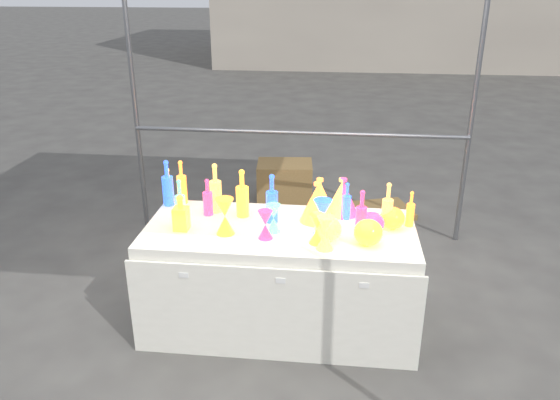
# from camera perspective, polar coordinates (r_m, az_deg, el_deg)

# --- Properties ---
(ground) EXTENTS (80.00, 80.00, 0.00)m
(ground) POSITION_cam_1_polar(r_m,az_deg,el_deg) (4.01, 0.00, -12.63)
(ground) COLOR #62605B
(ground) RESTS_ON ground
(display_table) EXTENTS (1.84, 0.83, 0.75)m
(display_table) POSITION_cam_1_polar(r_m,az_deg,el_deg) (3.80, -0.02, -8.10)
(display_table) COLOR white
(display_table) RESTS_ON ground
(cardboard_box_closed) EXTENTS (0.63, 0.48, 0.43)m
(cardboard_box_closed) POSITION_cam_1_polar(r_m,az_deg,el_deg) (5.97, 0.49, 1.92)
(cardboard_box_closed) COLOR olive
(cardboard_box_closed) RESTS_ON ground
(cardboard_box_flat) EXTENTS (0.82, 0.69, 0.06)m
(cardboard_box_flat) POSITION_cam_1_polar(r_m,az_deg,el_deg) (5.77, 10.01, -1.15)
(cardboard_box_flat) COLOR olive
(cardboard_box_flat) RESTS_ON ground
(bottle_0) EXTENTS (0.09, 0.09, 0.28)m
(bottle_0) POSITION_cam_1_polar(r_m,az_deg,el_deg) (4.04, -11.59, 1.42)
(bottle_0) COLOR red
(bottle_0) RESTS_ON display_table
(bottle_1) EXTENTS (0.10, 0.10, 0.34)m
(bottle_1) POSITION_cam_1_polar(r_m,az_deg,el_deg) (4.01, -11.67, 1.77)
(bottle_1) COLOR #1C9F5C
(bottle_1) RESTS_ON display_table
(bottle_2) EXTENTS (0.09, 0.09, 0.33)m
(bottle_2) POSITION_cam_1_polar(r_m,az_deg,el_deg) (4.03, -10.25, 1.86)
(bottle_2) COLOR yellow
(bottle_2) RESTS_ON display_table
(bottle_3) EXTENTS (0.08, 0.08, 0.27)m
(bottle_3) POSITION_cam_1_polar(r_m,az_deg,el_deg) (3.82, -7.57, 0.32)
(bottle_3) COLOR #1F43B5
(bottle_3) RESTS_ON display_table
(bottle_4) EXTENTS (0.11, 0.11, 0.36)m
(bottle_4) POSITION_cam_1_polar(r_m,az_deg,el_deg) (3.84, -6.76, 1.28)
(bottle_4) COLOR #137964
(bottle_4) RESTS_ON display_table
(bottle_5) EXTENTS (0.09, 0.09, 0.32)m
(bottle_5) POSITION_cam_1_polar(r_m,az_deg,el_deg) (3.69, -10.38, -0.19)
(bottle_5) COLOR #A7215E
(bottle_5) RESTS_ON display_table
(bottle_6) EXTENTS (0.09, 0.09, 0.34)m
(bottle_6) POSITION_cam_1_polar(r_m,az_deg,el_deg) (3.76, -3.97, 0.73)
(bottle_6) COLOR red
(bottle_6) RESTS_ON display_table
(bottle_7) EXTENTS (0.09, 0.09, 0.34)m
(bottle_7) POSITION_cam_1_polar(r_m,az_deg,el_deg) (3.66, -0.85, 0.18)
(bottle_7) COLOR #1C9F5C
(bottle_7) RESTS_ON display_table
(decanter_0) EXTENTS (0.10, 0.10, 0.24)m
(decanter_0) POSITION_cam_1_polar(r_m,az_deg,el_deg) (3.62, -10.33, -1.28)
(decanter_0) COLOR red
(decanter_0) RESTS_ON display_table
(hourglass_0) EXTENTS (0.15, 0.15, 0.24)m
(hourglass_0) POSITION_cam_1_polar(r_m,az_deg,el_deg) (3.52, -5.78, -1.71)
(hourglass_0) COLOR yellow
(hourglass_0) RESTS_ON display_table
(hourglass_1) EXTENTS (0.11, 0.11, 0.19)m
(hourglass_1) POSITION_cam_1_polar(r_m,az_deg,el_deg) (3.45, -1.54, -2.60)
(hourglass_1) COLOR #1F43B5
(hourglass_1) RESTS_ON display_table
(hourglass_2) EXTENTS (0.11, 0.11, 0.22)m
(hourglass_2) POSITION_cam_1_polar(r_m,az_deg,el_deg) (3.33, 4.75, -3.45)
(hourglass_2) COLOR #137964
(hourglass_2) RESTS_ON display_table
(hourglass_3) EXTENTS (0.12, 0.12, 0.19)m
(hourglass_3) POSITION_cam_1_polar(r_m,az_deg,el_deg) (3.55, -0.67, -1.90)
(hourglass_3) COLOR #A7215E
(hourglass_3) RESTS_ON display_table
(hourglass_4) EXTENTS (0.12, 0.12, 0.20)m
(hourglass_4) POSITION_cam_1_polar(r_m,az_deg,el_deg) (3.40, 3.89, -3.03)
(hourglass_4) COLOR red
(hourglass_4) RESTS_ON display_table
(hourglass_5) EXTENTS (0.13, 0.13, 0.24)m
(hourglass_5) POSITION_cam_1_polar(r_m,az_deg,el_deg) (3.51, 4.46, -1.81)
(hourglass_5) COLOR #1C9F5C
(hourglass_5) RESTS_ON display_table
(globe_0) EXTENTS (0.22, 0.22, 0.15)m
(globe_0) POSITION_cam_1_polar(r_m,az_deg,el_deg) (3.43, 9.18, -3.50)
(globe_0) COLOR red
(globe_0) RESTS_ON display_table
(globe_1) EXTENTS (0.21, 0.21, 0.14)m
(globe_1) POSITION_cam_1_polar(r_m,az_deg,el_deg) (3.46, 5.04, -3.15)
(globe_1) COLOR #137964
(globe_1) RESTS_ON display_table
(globe_2) EXTENTS (0.19, 0.19, 0.13)m
(globe_2) POSITION_cam_1_polar(r_m,az_deg,el_deg) (3.68, 11.64, -1.98)
(globe_2) COLOR yellow
(globe_2) RESTS_ON display_table
(globe_3) EXTENTS (0.17, 0.17, 0.13)m
(globe_3) POSITION_cam_1_polar(r_m,az_deg,el_deg) (3.57, 9.53, -2.55)
(globe_3) COLOR #1F43B5
(globe_3) RESTS_ON display_table
(lampshade_0) EXTENTS (0.28, 0.28, 0.28)m
(lampshade_0) POSITION_cam_1_polar(r_m,az_deg,el_deg) (3.70, 3.90, -0.18)
(lampshade_0) COLOR #FFFD35
(lampshade_0) RESTS_ON display_table
(lampshade_1) EXTENTS (0.27, 0.27, 0.26)m
(lampshade_1) POSITION_cam_1_polar(r_m,az_deg,el_deg) (3.82, 4.15, 0.45)
(lampshade_1) COLOR #FFFD35
(lampshade_1) RESTS_ON display_table
(lampshade_2) EXTENTS (0.28, 0.28, 0.26)m
(lampshade_2) POSITION_cam_1_polar(r_m,az_deg,el_deg) (3.82, 6.58, 0.40)
(lampshade_2) COLOR #1F43B5
(lampshade_2) RESTS_ON display_table
(lampshade_3) EXTENTS (0.29, 0.29, 0.26)m
(lampshade_3) POSITION_cam_1_polar(r_m,az_deg,el_deg) (3.82, 6.47, 0.40)
(lampshade_3) COLOR #137964
(lampshade_3) RESTS_ON display_table
(bottle_8) EXTENTS (0.08, 0.08, 0.27)m
(bottle_8) POSITION_cam_1_polar(r_m,az_deg,el_deg) (3.74, 6.98, -0.10)
(bottle_8) COLOR #1C9F5C
(bottle_8) RESTS_ON display_table
(bottle_9) EXTENTS (0.07, 0.07, 0.25)m
(bottle_9) POSITION_cam_1_polar(r_m,az_deg,el_deg) (3.72, 13.49, -0.89)
(bottle_9) COLOR yellow
(bottle_9) RESTS_ON display_table
(bottle_10) EXTENTS (0.08, 0.08, 0.32)m
(bottle_10) POSITION_cam_1_polar(r_m,az_deg,el_deg) (3.49, 8.50, -1.42)
(bottle_10) COLOR #1F43B5
(bottle_10) RESTS_ON display_table
(bottle_11) EXTENTS (0.08, 0.08, 0.32)m
(bottle_11) POSITION_cam_1_polar(r_m,az_deg,el_deg) (3.63, 11.17, -0.61)
(bottle_11) COLOR #137964
(bottle_11) RESTS_ON display_table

